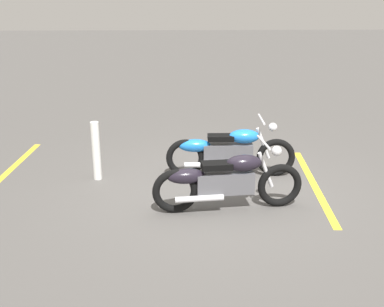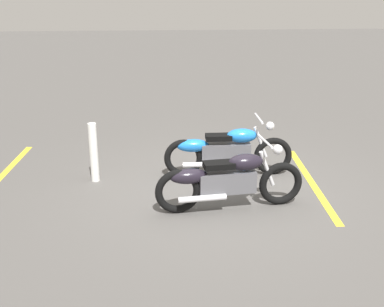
{
  "view_description": "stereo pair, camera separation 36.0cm",
  "coord_description": "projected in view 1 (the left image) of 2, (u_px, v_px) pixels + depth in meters",
  "views": [
    {
      "loc": [
        0.7,
        7.09,
        3.13
      ],
      "look_at": [
        0.47,
        0.0,
        0.65
      ],
      "focal_mm": 44.84,
      "sensor_mm": 36.0,
      "label": 1
    },
    {
      "loc": [
        1.06,
        7.07,
        3.13
      ],
      "look_at": [
        0.47,
        0.0,
        0.65
      ],
      "focal_mm": 44.84,
      "sensor_mm": 36.0,
      "label": 2
    }
  ],
  "objects": [
    {
      "name": "motorcycle_bright_foreground",
      "position": [
        228.0,
        151.0,
        8.21
      ],
      "size": [
        2.23,
        0.62,
        1.04
      ],
      "rotation": [
        0.0,
        0.0,
        3.13
      ],
      "color": "black",
      "rests_on": "ground"
    },
    {
      "name": "parking_stripe_near",
      "position": [
        314.0,
        184.0,
        8.01
      ],
      "size": [
        0.33,
        3.2,
        0.01
      ],
      "primitive_type": "cube",
      "rotation": [
        0.0,
        0.0,
        1.5
      ],
      "color": "yellow",
      "rests_on": "ground"
    },
    {
      "name": "parking_stripe_mid",
      "position": [
        7.0,
        173.0,
        8.5
      ],
      "size": [
        0.33,
        3.2,
        0.01
      ],
      "primitive_type": "cube",
      "rotation": [
        0.0,
        0.0,
        1.5
      ],
      "color": "yellow",
      "rests_on": "ground"
    },
    {
      "name": "bollard_post",
      "position": [
        96.0,
        151.0,
        8.07
      ],
      "size": [
        0.14,
        0.14,
        1.01
      ],
      "primitive_type": "cylinder",
      "color": "white",
      "rests_on": "ground"
    },
    {
      "name": "ground_plane",
      "position": [
        221.0,
        191.0,
        7.74
      ],
      "size": [
        60.0,
        60.0,
        0.0
      ],
      "primitive_type": "plane",
      "color": "#514F4C"
    },
    {
      "name": "motorcycle_dark_foreground",
      "position": [
        225.0,
        180.0,
        6.96
      ],
      "size": [
        2.23,
        0.63,
        1.04
      ],
      "rotation": [
        0.0,
        0.0,
        3.25
      ],
      "color": "black",
      "rests_on": "ground"
    }
  ]
}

